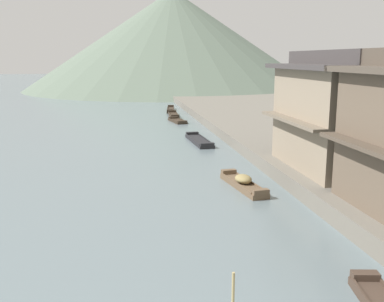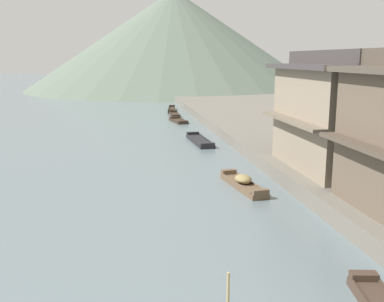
{
  "view_description": "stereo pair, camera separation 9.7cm",
  "coord_description": "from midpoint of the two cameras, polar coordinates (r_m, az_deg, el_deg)",
  "views": [
    {
      "loc": [
        -0.59,
        -3.7,
        6.52
      ],
      "look_at": [
        3.18,
        19.67,
        1.64
      ],
      "focal_mm": 42.07,
      "sensor_mm": 36.0,
      "label": 1
    },
    {
      "loc": [
        -0.49,
        -3.72,
        6.52
      ],
      "look_at": [
        3.18,
        19.67,
        1.64
      ],
      "focal_mm": 42.07,
      "sensor_mm": 36.0,
      "label": 2
    }
  ],
  "objects": [
    {
      "name": "boat_moored_third",
      "position": [
        47.1,
        -1.9,
        3.84
      ],
      "size": [
        1.69,
        3.7,
        0.35
      ],
      "color": "#33281E",
      "rests_on": "ground"
    },
    {
      "name": "house_waterfront_tall",
      "position": [
        24.84,
        18.36,
        4.74
      ],
      "size": [
        6.1,
        8.09,
        6.14
      ],
      "color": "gray",
      "rests_on": "riverbank_right"
    },
    {
      "name": "boat_midriver_drifting",
      "position": [
        35.53,
        0.83,
        1.31
      ],
      "size": [
        1.45,
        5.53,
        0.43
      ],
      "color": "#232326",
      "rests_on": "ground"
    },
    {
      "name": "boat_midriver_upstream",
      "position": [
        57.16,
        -2.79,
        5.25
      ],
      "size": [
        1.54,
        5.52,
        0.5
      ],
      "color": "#33281E",
      "rests_on": "ground"
    },
    {
      "name": "riverbank_right",
      "position": [
        38.29,
        17.52,
        1.91
      ],
      "size": [
        18.0,
        110.0,
        0.79
      ],
      "primitive_type": "cube",
      "color": "#6B665B",
      "rests_on": "ground"
    },
    {
      "name": "boat_moored_second",
      "position": [
        23.24,
        6.39,
        -4.09
      ],
      "size": [
        1.49,
        4.44,
        0.7
      ],
      "color": "brown",
      "rests_on": "ground"
    },
    {
      "name": "boat_moored_far",
      "position": [
        51.55,
        -2.39,
        4.56
      ],
      "size": [
        1.18,
        4.74,
        0.49
      ],
      "color": "#33281E",
      "rests_on": "ground"
    },
    {
      "name": "hill_far_west",
      "position": [
        99.66,
        -2.48,
        13.86
      ],
      "size": [
        63.06,
        63.06,
        20.74
      ],
      "primitive_type": "cone",
      "color": "#5B6B5B",
      "rests_on": "ground"
    }
  ]
}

